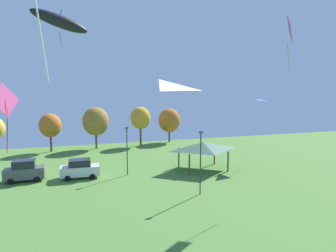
# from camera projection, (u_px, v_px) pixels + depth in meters

# --- Properties ---
(kite_flying_1) EXTENTS (1.29, 1.77, 4.33)m
(kite_flying_1) POSITION_uv_depth(u_px,v_px,m) (5.00, 102.00, 17.99)
(kite_flying_1) COLOR #E54C93
(kite_flying_2) EXTENTS (4.71, 2.06, 3.05)m
(kite_flying_2) POSITION_uv_depth(u_px,v_px,m) (60.00, 21.00, 23.62)
(kite_flying_2) COLOR black
(kite_flying_5) EXTENTS (3.21, 2.94, 0.69)m
(kite_flying_5) POSITION_uv_depth(u_px,v_px,m) (159.00, 96.00, 17.27)
(kite_flying_5) COLOR white
(kite_flying_7) EXTENTS (1.73, 2.40, 5.87)m
(kite_flying_7) POSITION_uv_depth(u_px,v_px,m) (290.00, 31.00, 32.30)
(kite_flying_7) COLOR #E54C93
(kite_flying_8) EXTENTS (2.55, 2.73, 3.15)m
(kite_flying_8) POSITION_uv_depth(u_px,v_px,m) (268.00, 107.00, 42.02)
(kite_flying_8) COLOR blue
(parked_car_leftmost) EXTENTS (4.30, 2.08, 2.44)m
(parked_car_leftmost) POSITION_uv_depth(u_px,v_px,m) (24.00, 171.00, 33.98)
(parked_car_leftmost) COLOR #4C5156
(parked_car_leftmost) RESTS_ON ground
(parked_car_second_from_left) EXTENTS (4.49, 2.18, 2.23)m
(parked_car_second_from_left) POSITION_uv_depth(u_px,v_px,m) (80.00, 169.00, 35.14)
(parked_car_second_from_left) COLOR silver
(parked_car_second_from_left) RESTS_ON ground
(park_pavilion) EXTENTS (6.79, 4.98, 3.60)m
(park_pavilion) POSITION_uv_depth(u_px,v_px,m) (203.00, 146.00, 38.66)
(park_pavilion) COLOR brown
(park_pavilion) RESTS_ON ground
(light_post_0) EXTENTS (0.36, 0.20, 5.90)m
(light_post_0) POSITION_uv_depth(u_px,v_px,m) (127.00, 148.00, 36.09)
(light_post_0) COLOR #2D2D33
(light_post_0) RESTS_ON ground
(light_post_1) EXTENTS (0.36, 0.20, 6.39)m
(light_post_1) POSITION_uv_depth(u_px,v_px,m) (201.00, 159.00, 29.45)
(light_post_1) COLOR #2D2D33
(light_post_1) RESTS_ON ground
(treeline_tree_2) EXTENTS (3.55, 3.55, 6.33)m
(treeline_tree_2) POSITION_uv_depth(u_px,v_px,m) (50.00, 126.00, 49.22)
(treeline_tree_2) COLOR brown
(treeline_tree_2) RESTS_ON ground
(treeline_tree_3) EXTENTS (4.49, 4.49, 7.24)m
(treeline_tree_3) POSITION_uv_depth(u_px,v_px,m) (96.00, 121.00, 51.68)
(treeline_tree_3) COLOR brown
(treeline_tree_3) RESTS_ON ground
(treeline_tree_4) EXTENTS (3.66, 3.66, 7.09)m
(treeline_tree_4) POSITION_uv_depth(u_px,v_px,m) (140.00, 118.00, 54.37)
(treeline_tree_4) COLOR brown
(treeline_tree_4) RESTS_ON ground
(treeline_tree_5) EXTENTS (4.21, 4.21, 6.55)m
(treeline_tree_5) POSITION_uv_depth(u_px,v_px,m) (169.00, 120.00, 57.97)
(treeline_tree_5) COLOR brown
(treeline_tree_5) RESTS_ON ground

